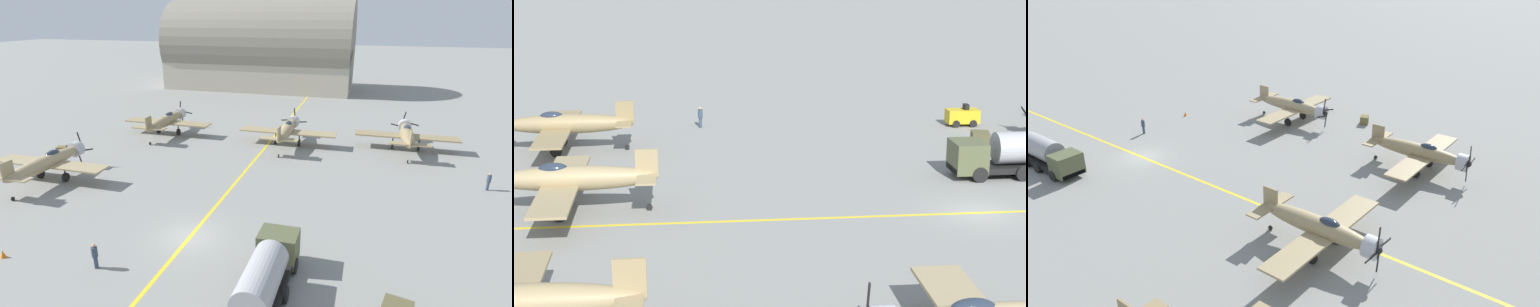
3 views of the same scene
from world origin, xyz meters
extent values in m
plane|color=gray|center=(0.00, 0.00, 0.00)|extent=(400.00, 400.00, 0.00)
cube|color=yellow|center=(0.00, 0.00, 0.00)|extent=(0.30, 160.00, 0.01)
ellipsoid|color=#917D54|center=(16.60, 25.00, 2.05)|extent=(1.50, 9.50, 1.42)
cylinder|color=#B7B7BC|center=(16.60, 29.45, 2.05)|extent=(1.58, 0.90, 1.58)
ellipsoid|color=#232D3D|center=(16.60, 26.14, 2.61)|extent=(0.80, 1.70, 0.76)
cube|color=#917D54|center=(16.60, 25.76, 1.71)|extent=(12.00, 2.10, 0.16)
cube|color=#917D54|center=(16.60, 20.91, 2.20)|extent=(4.40, 1.10, 0.12)
cube|color=#917D54|center=(16.60, 20.91, 2.85)|extent=(0.14, 1.30, 1.60)
sphere|color=black|center=(16.60, 29.95, 2.05)|extent=(0.56, 0.56, 0.56)
cube|color=black|center=(17.46, 29.95, 2.24)|extent=(1.74, 0.06, 0.51)
cube|color=black|center=(16.41, 29.95, 2.90)|extent=(0.51, 0.06, 1.74)
cube|color=black|center=(15.75, 29.95, 1.86)|extent=(1.74, 0.06, 0.51)
cube|color=black|center=(16.79, 29.95, 1.20)|extent=(0.51, 0.06, 1.74)
cylinder|color=black|center=(15.10, 25.76, 1.08)|extent=(0.14, 0.14, 1.26)
cylinder|color=black|center=(15.10, 25.76, 0.45)|extent=(0.22, 0.90, 0.90)
cylinder|color=black|center=(18.10, 25.76, 1.08)|extent=(0.14, 0.14, 1.26)
cylinder|color=black|center=(18.10, 25.76, 0.45)|extent=(0.22, 0.90, 0.90)
cylinder|color=black|center=(16.60, 20.85, 0.18)|extent=(0.12, 0.36, 0.36)
ellipsoid|color=tan|center=(-17.70, 5.37, 2.05)|extent=(1.50, 9.50, 1.42)
cylinder|color=#B7B7BC|center=(-17.70, 9.82, 2.05)|extent=(1.58, 0.90, 1.58)
ellipsoid|color=#232D3D|center=(-17.70, 6.51, 2.61)|extent=(0.80, 1.70, 0.76)
cube|color=tan|center=(-17.70, 6.13, 1.71)|extent=(12.00, 2.10, 0.16)
cube|color=tan|center=(-17.70, 1.28, 2.20)|extent=(4.40, 1.10, 0.12)
cube|color=tan|center=(-17.70, 1.28, 2.85)|extent=(0.14, 1.30, 1.60)
sphere|color=black|center=(-17.70, 10.32, 2.05)|extent=(0.56, 0.56, 0.56)
cube|color=black|center=(-17.51, 10.32, 2.90)|extent=(0.53, 0.06, 1.74)
cube|color=black|center=(-18.56, 10.32, 2.25)|extent=(1.74, 0.06, 0.53)
cube|color=black|center=(-17.90, 10.32, 1.20)|extent=(0.53, 0.06, 1.74)
cube|color=black|center=(-16.85, 10.32, 1.85)|extent=(1.74, 0.06, 0.53)
cylinder|color=black|center=(-19.20, 6.13, 1.08)|extent=(0.14, 0.14, 1.26)
cylinder|color=black|center=(-19.20, 6.13, 0.45)|extent=(0.22, 0.90, 0.90)
cylinder|color=black|center=(-16.20, 6.13, 1.08)|extent=(0.14, 0.14, 1.26)
cylinder|color=black|center=(-16.20, 6.13, 0.45)|extent=(0.22, 0.90, 0.90)
cylinder|color=black|center=(-17.70, 1.22, 0.18)|extent=(0.12, 0.36, 0.36)
ellipsoid|color=#97835A|center=(-14.24, 22.96, 2.05)|extent=(1.50, 9.50, 1.42)
cylinder|color=#B7B7BC|center=(-14.24, 27.41, 2.05)|extent=(1.57, 0.90, 1.58)
ellipsoid|color=#232D3D|center=(-14.24, 24.10, 2.61)|extent=(0.80, 1.70, 0.76)
cube|color=#97835A|center=(-14.24, 23.72, 1.71)|extent=(12.00, 2.10, 0.16)
cube|color=#97835A|center=(-14.24, 18.87, 2.20)|extent=(4.40, 1.10, 0.12)
cube|color=#97835A|center=(-14.24, 18.87, 2.85)|extent=(0.14, 1.30, 1.60)
sphere|color=black|center=(-14.24, 27.91, 2.05)|extent=(0.56, 0.56, 0.56)
cube|color=black|center=(-14.09, 27.91, 1.19)|extent=(0.44, 0.06, 1.75)
cube|color=black|center=(-13.38, 27.91, 2.20)|extent=(1.75, 0.06, 0.44)
cube|color=black|center=(-14.39, 27.91, 2.91)|extent=(0.44, 0.06, 1.75)
cube|color=black|center=(-15.10, 27.91, 1.90)|extent=(1.75, 0.06, 0.44)
cylinder|color=black|center=(-15.74, 23.72, 1.08)|extent=(0.14, 0.14, 1.26)
cylinder|color=black|center=(-15.74, 23.72, 0.45)|extent=(0.22, 0.90, 0.90)
cylinder|color=black|center=(-12.74, 23.72, 1.08)|extent=(0.14, 0.14, 1.26)
cylinder|color=black|center=(-12.74, 23.72, 0.45)|extent=(0.22, 0.90, 0.90)
cylinder|color=black|center=(-14.24, 18.81, 0.18)|extent=(0.12, 0.36, 0.36)
ellipsoid|color=#9D8860|center=(2.40, 22.91, 2.05)|extent=(1.50, 9.50, 1.42)
cylinder|color=#B7B7BC|center=(2.40, 27.36, 2.05)|extent=(1.58, 0.90, 1.58)
ellipsoid|color=#232D3D|center=(2.40, 24.05, 2.61)|extent=(0.80, 1.70, 0.76)
cube|color=#9D8860|center=(2.40, 23.67, 1.71)|extent=(12.00, 2.10, 0.16)
cube|color=#9D8860|center=(2.40, 18.82, 2.20)|extent=(4.40, 1.10, 0.12)
cube|color=#9D8860|center=(2.40, 18.82, 2.85)|extent=(0.14, 1.30, 1.60)
sphere|color=black|center=(2.40, 27.86, 2.05)|extent=(0.56, 0.56, 0.56)
cube|color=black|center=(3.27, 27.86, 1.97)|extent=(1.76, 0.06, 0.29)
cube|color=black|center=(2.48, 27.86, 2.92)|extent=(0.29, 0.06, 1.76)
cube|color=black|center=(1.53, 27.86, 2.13)|extent=(1.76, 0.06, 0.29)
cube|color=black|center=(2.33, 27.86, 1.18)|extent=(0.29, 0.06, 1.76)
cylinder|color=black|center=(0.90, 23.67, 1.08)|extent=(0.14, 0.14, 1.26)
cylinder|color=black|center=(0.90, 23.67, 0.45)|extent=(0.22, 0.90, 0.90)
cylinder|color=black|center=(3.90, 23.67, 1.08)|extent=(0.14, 0.14, 1.26)
cylinder|color=black|center=(3.90, 23.67, 0.45)|extent=(0.22, 0.90, 0.90)
cylinder|color=black|center=(2.40, 18.76, 0.18)|extent=(0.12, 0.36, 0.36)
cube|color=black|center=(7.08, -4.61, 0.62)|extent=(2.25, 8.00, 0.40)
cube|color=#515638|center=(7.08, -1.65, 1.42)|extent=(2.50, 2.08, 2.00)
cylinder|color=#9E9EA3|center=(7.08, -5.93, 1.93)|extent=(2.10, 4.96, 2.10)
cylinder|color=black|center=(5.89, -2.13, 0.50)|extent=(0.30, 1.00, 1.00)
cylinder|color=black|center=(8.27, -2.13, 0.50)|extent=(0.30, 1.00, 1.00)
cylinder|color=black|center=(5.89, -5.01, 0.50)|extent=(0.30, 1.00, 1.00)
cylinder|color=black|center=(8.27, -5.01, 0.50)|extent=(0.30, 1.00, 1.00)
cylinder|color=#334256|center=(23.27, 15.31, 0.41)|extent=(0.26, 0.26, 0.82)
cylinder|color=#334256|center=(23.27, 15.31, 1.16)|extent=(0.38, 0.38, 0.68)
sphere|color=tan|center=(23.27, 15.31, 1.61)|extent=(0.22, 0.22, 0.22)
cylinder|color=#334256|center=(-4.22, -5.22, 0.42)|extent=(0.27, 0.27, 0.85)
cylinder|color=#334256|center=(-4.22, -5.22, 1.20)|extent=(0.39, 0.39, 0.71)
sphere|color=tan|center=(-4.22, -5.22, 1.67)|extent=(0.23, 0.23, 0.23)
cube|color=brown|center=(-22.38, 12.87, 0.47)|extent=(1.41, 1.31, 0.94)
cone|color=orange|center=(-11.07, -5.97, 0.28)|extent=(0.36, 0.36, 0.55)
cube|color=#B2A893|center=(-12.02, 63.29, 4.34)|extent=(39.50, 16.58, 8.69)
cylinder|color=gray|center=(-12.02, 63.29, 9.49)|extent=(39.50, 18.24, 18.24)
camera|label=1|loc=(11.87, -23.57, 15.65)|focal=28.00mm
camera|label=2|loc=(-44.92, 16.64, 15.78)|focal=60.00mm
camera|label=3|loc=(27.43, 39.62, 20.94)|focal=35.00mm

